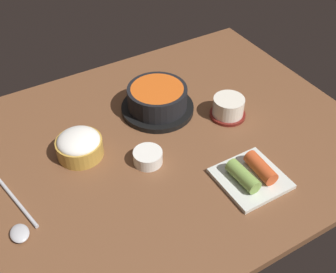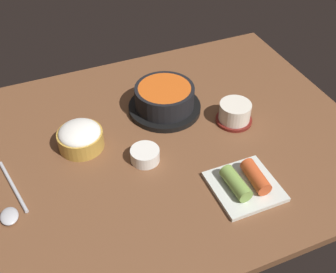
# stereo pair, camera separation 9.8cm
# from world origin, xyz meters

# --- Properties ---
(dining_table) EXTENTS (1.00, 0.76, 0.02)m
(dining_table) POSITION_xyz_m (0.00, 0.00, 0.01)
(dining_table) COLOR brown
(dining_table) RESTS_ON ground
(stone_pot) EXTENTS (0.19, 0.19, 0.07)m
(stone_pot) POSITION_xyz_m (0.07, 0.11, 0.05)
(stone_pot) COLOR black
(stone_pot) RESTS_ON dining_table
(rice_bowl) EXTENTS (0.11, 0.11, 0.06)m
(rice_bowl) POSITION_xyz_m (-0.17, 0.06, 0.05)
(rice_bowl) COLOR #B78C38
(rice_bowl) RESTS_ON dining_table
(tea_cup_with_saucer) EXTENTS (0.09, 0.09, 0.05)m
(tea_cup_with_saucer) POSITION_xyz_m (0.21, -0.00, 0.05)
(tea_cup_with_saucer) COLOR maroon
(tea_cup_with_saucer) RESTS_ON dining_table
(banchan_cup_center) EXTENTS (0.07, 0.07, 0.03)m
(banchan_cup_center) POSITION_xyz_m (-0.05, -0.04, 0.04)
(banchan_cup_center) COLOR white
(banchan_cup_center) RESTS_ON dining_table
(kimchi_plate) EXTENTS (0.14, 0.14, 0.04)m
(kimchi_plate) POSITION_xyz_m (0.12, -0.21, 0.04)
(kimchi_plate) COLOR silver
(kimchi_plate) RESTS_ON dining_table
(spoon) EXTENTS (0.06, 0.19, 0.01)m
(spoon) POSITION_xyz_m (-0.35, -0.07, 0.03)
(spoon) COLOR #B7B7BC
(spoon) RESTS_ON dining_table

